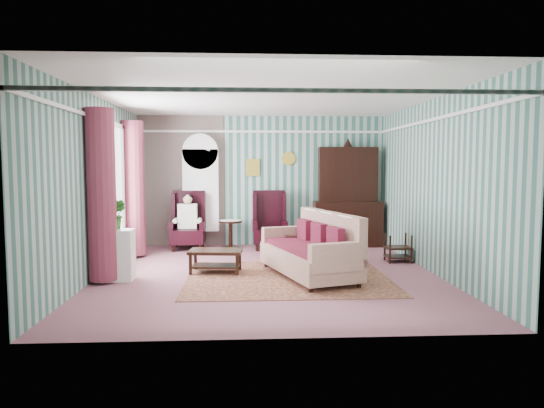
{
  "coord_description": "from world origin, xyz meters",
  "views": [
    {
      "loc": [
        -0.36,
        -7.89,
        1.8
      ],
      "look_at": [
        0.1,
        0.6,
        1.12
      ],
      "focal_mm": 32.0,
      "sensor_mm": 36.0,
      "label": 1
    }
  ],
  "objects": [
    {
      "name": "bookcase",
      "position": [
        -1.35,
        2.84,
        1.12
      ],
      "size": [
        0.8,
        0.28,
        2.24
      ],
      "primitive_type": "cube",
      "color": "silver",
      "rests_on": "floor"
    },
    {
      "name": "potted_plant_c",
      "position": [
        -2.43,
        -0.21,
        1.01
      ],
      "size": [
        0.25,
        0.25,
        0.41
      ],
      "primitive_type": "imported",
      "rotation": [
        0.0,
        0.0,
        -0.08
      ],
      "color": "#19501D",
      "rests_on": "plant_stand"
    },
    {
      "name": "dresser_hutch",
      "position": [
        1.9,
        2.72,
        1.18
      ],
      "size": [
        1.5,
        0.56,
        2.36
      ],
      "primitive_type": "cube",
      "color": "black",
      "rests_on": "floor"
    },
    {
      "name": "rug",
      "position": [
        0.3,
        -0.3,
        0.01
      ],
      "size": [
        3.2,
        2.6,
        0.01
      ],
      "primitive_type": "cube",
      "color": "#4D1920",
      "rests_on": "floor"
    },
    {
      "name": "round_side_table",
      "position": [
        -0.7,
        2.6,
        0.3
      ],
      "size": [
        0.5,
        0.5,
        0.6
      ],
      "primitive_type": "cylinder",
      "color": "black",
      "rests_on": "floor"
    },
    {
      "name": "nest_table",
      "position": [
        2.47,
        0.9,
        0.27
      ],
      "size": [
        0.45,
        0.38,
        0.54
      ],
      "primitive_type": "cube",
      "color": "black",
      "rests_on": "floor"
    },
    {
      "name": "room_shell",
      "position": [
        -0.62,
        0.18,
        2.01
      ],
      "size": [
        5.53,
        6.02,
        2.91
      ],
      "color": "#3B6B62",
      "rests_on": "ground"
    },
    {
      "name": "floral_armchair",
      "position": [
        0.7,
        0.86,
        0.51
      ],
      "size": [
        0.93,
        0.9,
        1.02
      ],
      "primitive_type": "cube",
      "rotation": [
        0.0,
        0.0,
        1.41
      ],
      "color": "beige",
      "rests_on": "floor"
    },
    {
      "name": "sofa",
      "position": [
        0.64,
        -0.22,
        0.56
      ],
      "size": [
        1.63,
        2.32,
        1.13
      ],
      "primitive_type": "cube",
      "rotation": [
        0.0,
        0.0,
        1.88
      ],
      "color": "#B4A98B",
      "rests_on": "floor"
    },
    {
      "name": "seated_woman",
      "position": [
        -1.6,
        2.45,
        0.59
      ],
      "size": [
        0.44,
        0.4,
        1.18
      ],
      "primitive_type": null,
      "color": "white",
      "rests_on": "floor"
    },
    {
      "name": "potted_plant_b",
      "position": [
        -2.39,
        -0.2,
        1.03
      ],
      "size": [
        0.29,
        0.25,
        0.47
      ],
      "primitive_type": "imported",
      "rotation": [
        0.0,
        0.0,
        -0.17
      ],
      "color": "#1A4816",
      "rests_on": "plant_stand"
    },
    {
      "name": "wingback_left",
      "position": [
        -1.6,
        2.45,
        0.62
      ],
      "size": [
        0.76,
        0.8,
        1.25
      ],
      "primitive_type": "cube",
      "color": "black",
      "rests_on": "floor"
    },
    {
      "name": "coffee_table",
      "position": [
        -0.87,
        0.15,
        0.19
      ],
      "size": [
        0.92,
        0.6,
        0.39
      ],
      "primitive_type": "cube",
      "rotation": [
        0.0,
        0.0,
        -0.1
      ],
      "color": "black",
      "rests_on": "floor"
    },
    {
      "name": "potted_plant_a",
      "position": [
        -2.42,
        -0.34,
        1.01
      ],
      "size": [
        0.47,
        0.44,
        0.42
      ],
      "primitive_type": "imported",
      "rotation": [
        0.0,
        0.0,
        0.38
      ],
      "color": "#1B531A",
      "rests_on": "plant_stand"
    },
    {
      "name": "floor",
      "position": [
        0.0,
        0.0,
        0.0
      ],
      "size": [
        6.0,
        6.0,
        0.0
      ],
      "primitive_type": "plane",
      "color": "#975863",
      "rests_on": "ground"
    },
    {
      "name": "wingback_right",
      "position": [
        0.15,
        2.45,
        0.62
      ],
      "size": [
        0.76,
        0.8,
        1.25
      ],
      "primitive_type": "cube",
      "color": "black",
      "rests_on": "floor"
    },
    {
      "name": "plant_stand",
      "position": [
        -2.4,
        -0.3,
        0.4
      ],
      "size": [
        0.55,
        0.35,
        0.8
      ],
      "primitive_type": "cube",
      "color": "white",
      "rests_on": "floor"
    }
  ]
}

